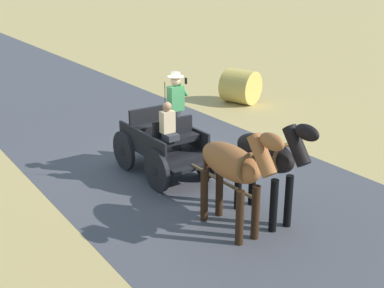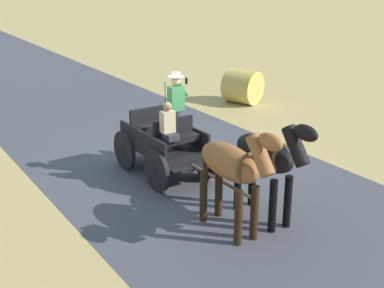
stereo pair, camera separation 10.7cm
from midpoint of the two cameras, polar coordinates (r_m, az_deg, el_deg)
ground_plane at (r=12.76m, az=-1.79°, el=-2.29°), size 200.00×200.00×0.00m
road_surface at (r=12.76m, az=-1.79°, el=-2.27°), size 6.56×160.00×0.01m
horse_drawn_carriage at (r=11.90m, az=-2.72°, el=0.22°), size 1.43×4.50×2.50m
horse_near_side at (r=9.69m, az=8.78°, el=-1.44°), size 0.63×2.13×2.21m
horse_off_side at (r=9.17m, az=4.94°, el=-2.51°), size 0.58×2.13×2.21m
hay_bale at (r=18.29m, az=5.87°, el=6.42°), size 1.49×1.43×1.20m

